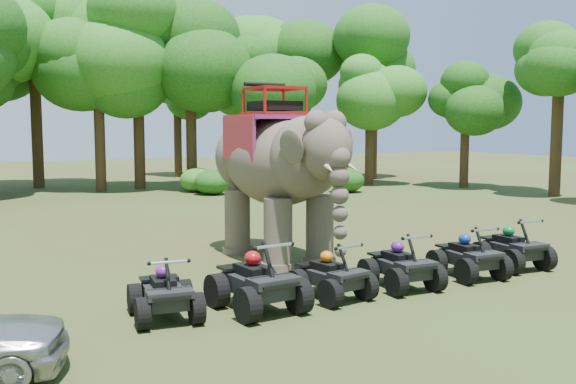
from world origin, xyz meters
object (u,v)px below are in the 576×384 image
elephant (277,172)px  atv_3 (401,260)px  atv_2 (331,270)px  atv_4 (469,251)px  atv_0 (164,287)px  atv_5 (513,242)px  atv_1 (257,275)px

elephant → atv_3: 4.49m
atv_2 → atv_3: size_ratio=0.95×
elephant → atv_4: (2.94, -3.99, -1.69)m
atv_0 → atv_3: atv_3 is taller
atv_3 → atv_4: (2.00, 0.06, -0.00)m
atv_0 → elephant: bearing=49.2°
atv_2 → atv_5: (5.45, 0.29, 0.04)m
atv_0 → atv_5: size_ratio=0.94×
atv_0 → atv_3: size_ratio=0.96×
elephant → atv_1: (-2.53, -4.11, -1.61)m
atv_1 → atv_5: 7.15m
elephant → atv_4: elephant is taller
atv_2 → atv_3: 1.77m
elephant → atv_0: elephant is taller
atv_1 → atv_3: size_ratio=1.12×
atv_0 → atv_4: atv_4 is taller
elephant → atv_4: 5.23m
elephant → atv_3: (0.94, -4.05, -1.69)m
atv_0 → atv_4: 7.18m
atv_1 → atv_3: bearing=-4.0°
elephant → atv_0: (-4.24, -3.79, -1.71)m
atv_1 → atv_5: (7.14, 0.35, -0.06)m
atv_3 → atv_5: 3.69m
atv_2 → atv_3: (1.77, -0.01, 0.03)m
atv_1 → atv_4: (5.47, 0.12, -0.08)m
atv_0 → atv_2: bearing=3.1°
atv_4 → atv_0: bearing=-177.0°
atv_5 → atv_2: bearing=-172.9°
atv_4 → elephant: bearing=130.9°
elephant → atv_0: bearing=-140.0°
atv_4 → atv_5: bearing=12.5°
atv_3 → atv_1: bearing=-176.0°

